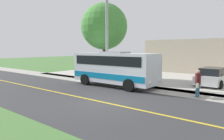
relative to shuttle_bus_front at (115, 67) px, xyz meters
name	(u,v)px	position (x,y,z in m)	size (l,w,h in m)	color
ground_plane	(104,102)	(4.50, 2.73, -1.52)	(120.00, 120.00, 0.00)	#477238
road_surface	(104,102)	(4.50, 2.73, -1.52)	(8.00, 100.00, 0.01)	#333335
sidewalk	(149,88)	(-0.70, 2.73, -1.52)	(2.40, 100.00, 0.01)	#9E9991
parking_lot_surface	(215,81)	(-7.90, 5.73, -1.52)	(14.00, 36.00, 0.01)	#B2ADA3
road_centre_line	(104,102)	(4.50, 2.73, -1.51)	(0.16, 100.00, 0.00)	gold
shuttle_bus_front	(115,67)	(0.00, 0.00, 0.00)	(2.66, 7.15, 2.76)	silver
pedestrian_with_bags	(198,82)	(-0.15, 6.40, -0.61)	(0.72, 0.34, 1.70)	#335972
street_light_pole	(106,27)	(-0.39, -1.23, 3.32)	(1.97, 0.24, 8.86)	#9E9EA3
parked_car_near	(213,77)	(-5.30, 6.08, -0.83)	(4.44, 2.09, 1.45)	silver
tree_curbside	(104,27)	(-2.90, -3.61, 3.67)	(4.64, 4.64, 7.53)	#4C3826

